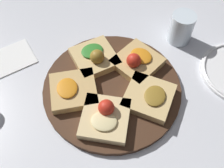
# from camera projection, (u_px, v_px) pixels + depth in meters

# --- Properties ---
(ground_plane) EXTENTS (3.00, 3.00, 0.00)m
(ground_plane) POSITION_uv_depth(u_px,v_px,m) (112.00, 90.00, 0.75)
(ground_plane) COLOR silver
(serving_board) EXTENTS (0.39, 0.39, 0.02)m
(serving_board) POSITION_uv_depth(u_px,v_px,m) (112.00, 88.00, 0.74)
(serving_board) COLOR #422819
(serving_board) RESTS_ON ground_plane
(focaccia_slice_0) EXTENTS (0.17, 0.17, 0.03)m
(focaccia_slice_0) POSITION_uv_depth(u_px,v_px,m) (149.00, 97.00, 0.70)
(focaccia_slice_0) COLOR #DBB775
(focaccia_slice_0) RESTS_ON serving_board
(focaccia_slice_1) EXTENTS (0.15, 0.15, 0.06)m
(focaccia_slice_1) POSITION_uv_depth(u_px,v_px,m) (137.00, 61.00, 0.76)
(focaccia_slice_1) COLOR tan
(focaccia_slice_1) RESTS_ON serving_board
(focaccia_slice_2) EXTENTS (0.12, 0.13, 0.06)m
(focaccia_slice_2) POSITION_uv_depth(u_px,v_px,m) (96.00, 57.00, 0.77)
(focaccia_slice_2) COLOR #DBB775
(focaccia_slice_2) RESTS_ON serving_board
(focaccia_slice_3) EXTENTS (0.15, 0.15, 0.03)m
(focaccia_slice_3) POSITION_uv_depth(u_px,v_px,m) (73.00, 90.00, 0.71)
(focaccia_slice_3) COLOR tan
(focaccia_slice_3) RESTS_ON serving_board
(focaccia_slice_4) EXTENTS (0.17, 0.17, 0.06)m
(focaccia_slice_4) POSITION_uv_depth(u_px,v_px,m) (105.00, 117.00, 0.66)
(focaccia_slice_4) COLOR #E5C689
(focaccia_slice_4) RESTS_ON serving_board
(water_glass) EXTENTS (0.07, 0.07, 0.10)m
(water_glass) POSITION_uv_depth(u_px,v_px,m) (181.00, 28.00, 0.82)
(water_glass) COLOR silver
(water_glass) RESTS_ON ground_plane
(napkin_stack) EXTENTS (0.14, 0.12, 0.01)m
(napkin_stack) POSITION_uv_depth(u_px,v_px,m) (12.00, 58.00, 0.81)
(napkin_stack) COLOR white
(napkin_stack) RESTS_ON ground_plane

